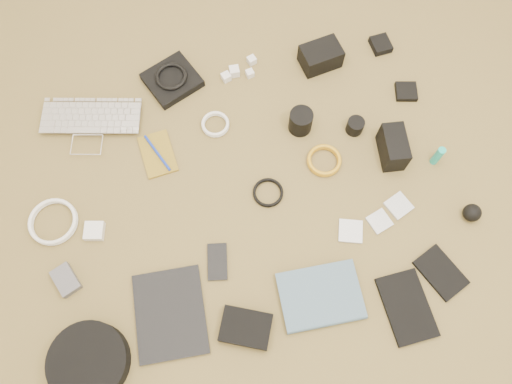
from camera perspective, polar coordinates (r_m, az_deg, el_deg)
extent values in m
cube|color=olive|center=(1.66, -1.12, -0.52)|extent=(4.00, 4.00, 0.04)
imported|color=silver|center=(1.81, -18.44, 6.75)|extent=(0.39, 0.31, 0.03)
cube|color=black|center=(1.85, -9.56, 12.51)|extent=(0.22, 0.22, 0.03)
torus|color=black|center=(1.83, -9.67, 12.89)|extent=(0.15, 0.15, 0.01)
cube|color=white|center=(1.83, -3.44, 12.99)|extent=(0.04, 0.04, 0.03)
cube|color=white|center=(1.84, -0.71, 13.40)|extent=(0.03, 0.03, 0.02)
cube|color=white|center=(1.87, -0.50, 14.83)|extent=(0.04, 0.04, 0.03)
cube|color=white|center=(1.84, -2.49, 13.62)|extent=(0.04, 0.04, 0.03)
cube|color=black|center=(1.86, 7.39, 15.13)|extent=(0.15, 0.12, 0.08)
cube|color=black|center=(1.97, 14.06, 16.03)|extent=(0.07, 0.08, 0.03)
cube|color=olive|center=(1.72, -11.16, 4.28)|extent=(0.12, 0.17, 0.01)
cylinder|color=#152FAF|center=(1.71, -11.22, 4.41)|extent=(0.07, 0.15, 0.01)
torus|color=white|center=(1.74, -4.65, 7.63)|extent=(0.13, 0.13, 0.01)
cylinder|color=black|center=(1.71, 5.12, 8.06)|extent=(0.09, 0.09, 0.09)
cylinder|color=black|center=(1.75, 11.26, 7.41)|extent=(0.07, 0.07, 0.05)
cube|color=black|center=(1.88, 16.79, 10.94)|extent=(0.09, 0.09, 0.02)
cube|color=white|center=(1.66, -18.00, -4.26)|extent=(0.07, 0.07, 0.03)
torus|color=white|center=(1.72, -22.09, -3.23)|extent=(0.17, 0.17, 0.01)
torus|color=black|center=(1.63, 1.38, -0.13)|extent=(0.13, 0.13, 0.01)
torus|color=gold|center=(1.69, 7.76, 3.50)|extent=(0.14, 0.14, 0.01)
cube|color=black|center=(1.71, 15.40, 4.96)|extent=(0.09, 0.14, 0.10)
cylinder|color=#1BB1A1|center=(1.75, 20.05, 3.90)|extent=(0.03, 0.03, 0.09)
cube|color=#525257|center=(1.65, -20.90, -9.38)|extent=(0.09, 0.11, 0.03)
cube|color=black|center=(1.56, -9.78, -13.55)|extent=(0.22, 0.28, 0.01)
cube|color=black|center=(1.57, -4.44, -7.96)|extent=(0.08, 0.13, 0.01)
cube|color=silver|center=(1.62, 10.75, -4.42)|extent=(0.09, 0.09, 0.01)
cube|color=silver|center=(1.65, 13.93, -3.28)|extent=(0.08, 0.08, 0.01)
cube|color=silver|center=(1.68, 15.99, -1.51)|extent=(0.09, 0.09, 0.01)
sphere|color=black|center=(1.73, 23.46, -2.19)|extent=(0.07, 0.07, 0.06)
cylinder|color=black|center=(1.58, -18.55, -17.91)|extent=(0.29, 0.29, 0.06)
cube|color=black|center=(1.52, -1.18, -15.25)|extent=(0.18, 0.15, 0.04)
imported|color=#466378|center=(1.54, 8.20, -14.97)|extent=(0.25, 0.19, 0.02)
cube|color=black|center=(1.60, 16.85, -12.47)|extent=(0.14, 0.21, 0.01)
cube|color=black|center=(1.66, 20.37, -8.62)|extent=(0.15, 0.18, 0.01)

